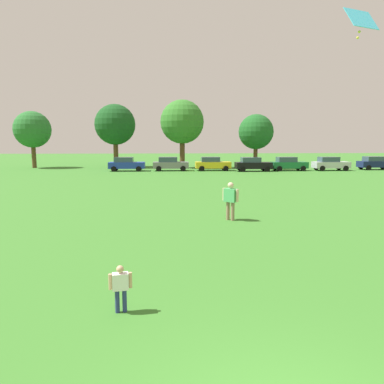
{
  "coord_description": "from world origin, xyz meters",
  "views": [
    {
      "loc": [
        -1.42,
        -3.57,
        3.46
      ],
      "look_at": [
        -0.56,
        9.75,
        1.61
      ],
      "focal_mm": 33.6,
      "sensor_mm": 36.0,
      "label": 1
    }
  ],
  "objects_px": {
    "parked_car_silver_5": "(330,164)",
    "tree_right": "(182,122)",
    "parked_car_gray_1": "(170,164)",
    "parked_car_black_3": "(253,164)",
    "tree_far_right": "(256,132)",
    "adult_bystander": "(231,198)",
    "tree_left": "(115,125)",
    "parked_car_navy_6": "(375,163)",
    "kite": "(361,20)",
    "parked_car_yellow_2": "(212,164)",
    "parked_car_blue_0": "(126,164)",
    "parked_car_green_4": "(288,164)",
    "child_kite_flyer": "(121,285)",
    "tree_far_left": "(32,130)"
  },
  "relations": [
    {
      "from": "parked_car_silver_5",
      "to": "tree_right",
      "type": "xyz_separation_m",
      "value": [
        -18.09,
        5.83,
        5.3
      ]
    },
    {
      "from": "parked_car_gray_1",
      "to": "tree_right",
      "type": "relative_size",
      "value": 0.47
    },
    {
      "from": "parked_car_black_3",
      "to": "tree_far_right",
      "type": "height_order",
      "value": "tree_far_right"
    },
    {
      "from": "adult_bystander",
      "to": "tree_left",
      "type": "bearing_deg",
      "value": -32.19
    },
    {
      "from": "parked_car_black_3",
      "to": "tree_left",
      "type": "height_order",
      "value": "tree_left"
    },
    {
      "from": "parked_car_navy_6",
      "to": "tree_right",
      "type": "xyz_separation_m",
      "value": [
        -24.45,
        4.83,
        5.3
      ]
    },
    {
      "from": "kite",
      "to": "parked_car_yellow_2",
      "type": "distance_m",
      "value": 30.96
    },
    {
      "from": "adult_bystander",
      "to": "tree_left",
      "type": "relative_size",
      "value": 0.2
    },
    {
      "from": "parked_car_blue_0",
      "to": "parked_car_black_3",
      "type": "distance_m",
      "value": 15.28
    },
    {
      "from": "kite",
      "to": "tree_right",
      "type": "bearing_deg",
      "value": 98.86
    },
    {
      "from": "tree_left",
      "to": "kite",
      "type": "bearing_deg",
      "value": -68.32
    },
    {
      "from": "kite",
      "to": "parked_car_green_4",
      "type": "bearing_deg",
      "value": 75.95
    },
    {
      "from": "tree_right",
      "to": "parked_car_navy_6",
      "type": "bearing_deg",
      "value": -11.18
    },
    {
      "from": "kite",
      "to": "parked_car_silver_5",
      "type": "bearing_deg",
      "value": 66.7
    },
    {
      "from": "kite",
      "to": "parked_car_gray_1",
      "type": "distance_m",
      "value": 31.79
    },
    {
      "from": "parked_car_navy_6",
      "to": "tree_left",
      "type": "xyz_separation_m",
      "value": [
        -33.62,
        6.56,
        4.99
      ]
    },
    {
      "from": "parked_car_navy_6",
      "to": "child_kite_flyer",
      "type": "bearing_deg",
      "value": -126.31
    },
    {
      "from": "parked_car_green_4",
      "to": "tree_right",
      "type": "height_order",
      "value": "tree_right"
    },
    {
      "from": "kite",
      "to": "parked_car_navy_6",
      "type": "distance_m",
      "value": 36.46
    },
    {
      "from": "parked_car_gray_1",
      "to": "parked_car_green_4",
      "type": "bearing_deg",
      "value": -2.99
    },
    {
      "from": "tree_far_right",
      "to": "tree_far_left",
      "type": "bearing_deg",
      "value": 173.98
    },
    {
      "from": "parked_car_gray_1",
      "to": "tree_right",
      "type": "xyz_separation_m",
      "value": [
        1.68,
        4.99,
        5.3
      ]
    },
    {
      "from": "parked_car_black_3",
      "to": "tree_far_right",
      "type": "bearing_deg",
      "value": 72.64
    },
    {
      "from": "parked_car_silver_5",
      "to": "tree_right",
      "type": "height_order",
      "value": "tree_right"
    },
    {
      "from": "parked_car_black_3",
      "to": "tree_right",
      "type": "distance_m",
      "value": 11.69
    },
    {
      "from": "tree_left",
      "to": "tree_far_right",
      "type": "height_order",
      "value": "tree_left"
    },
    {
      "from": "parked_car_silver_5",
      "to": "tree_far_left",
      "type": "xyz_separation_m",
      "value": [
        -38.25,
        7.09,
        4.29
      ]
    },
    {
      "from": "tree_far_left",
      "to": "tree_right",
      "type": "height_order",
      "value": "tree_right"
    },
    {
      "from": "parked_car_blue_0",
      "to": "tree_far_right",
      "type": "height_order",
      "value": "tree_far_right"
    },
    {
      "from": "parked_car_gray_1",
      "to": "tree_far_right",
      "type": "distance_m",
      "value": 12.39
    },
    {
      "from": "child_kite_flyer",
      "to": "parked_car_black_3",
      "type": "relative_size",
      "value": 0.23
    },
    {
      "from": "parked_car_yellow_2",
      "to": "tree_far_right",
      "type": "bearing_deg",
      "value": 27.47
    },
    {
      "from": "tree_left",
      "to": "tree_right",
      "type": "xyz_separation_m",
      "value": [
        9.18,
        -1.73,
        0.31
      ]
    },
    {
      "from": "parked_car_gray_1",
      "to": "tree_left",
      "type": "height_order",
      "value": "tree_left"
    },
    {
      "from": "parked_car_silver_5",
      "to": "parked_car_navy_6",
      "type": "bearing_deg",
      "value": 8.93
    },
    {
      "from": "adult_bystander",
      "to": "child_kite_flyer",
      "type": "bearing_deg",
      "value": 108.32
    },
    {
      "from": "parked_car_navy_6",
      "to": "tree_far_left",
      "type": "distance_m",
      "value": 45.22
    },
    {
      "from": "kite",
      "to": "parked_car_gray_1",
      "type": "height_order",
      "value": "kite"
    },
    {
      "from": "parked_car_yellow_2",
      "to": "parked_car_black_3",
      "type": "xyz_separation_m",
      "value": [
        4.73,
        -1.3,
        0.0
      ]
    },
    {
      "from": "tree_left",
      "to": "parked_car_navy_6",
      "type": "bearing_deg",
      "value": -11.04
    },
    {
      "from": "tree_left",
      "to": "parked_car_black_3",
      "type": "bearing_deg",
      "value": -24.97
    },
    {
      "from": "parked_car_blue_0",
      "to": "tree_far_left",
      "type": "bearing_deg",
      "value": 154.28
    },
    {
      "from": "parked_car_gray_1",
      "to": "tree_far_right",
      "type": "xyz_separation_m",
      "value": [
        11.32,
        3.11,
        3.95
      ]
    },
    {
      "from": "kite",
      "to": "tree_right",
      "type": "relative_size",
      "value": 0.16
    },
    {
      "from": "parked_car_black_3",
      "to": "parked_car_green_4",
      "type": "bearing_deg",
      "value": 7.78
    },
    {
      "from": "child_kite_flyer",
      "to": "tree_far_left",
      "type": "distance_m",
      "value": 46.79
    },
    {
      "from": "parked_car_gray_1",
      "to": "tree_right",
      "type": "height_order",
      "value": "tree_right"
    },
    {
      "from": "parked_car_gray_1",
      "to": "parked_car_green_4",
      "type": "relative_size",
      "value": 1.0
    },
    {
      "from": "parked_car_yellow_2",
      "to": "parked_car_navy_6",
      "type": "distance_m",
      "value": 20.95
    },
    {
      "from": "adult_bystander",
      "to": "parked_car_gray_1",
      "type": "height_order",
      "value": "adult_bystander"
    }
  ]
}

